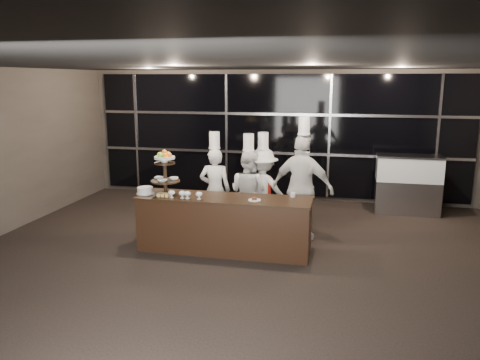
% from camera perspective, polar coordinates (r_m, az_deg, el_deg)
% --- Properties ---
extents(room, '(10.00, 10.00, 10.00)m').
position_cam_1_polar(room, '(6.15, -1.99, 0.06)').
color(room, black).
rests_on(room, ground).
extents(window_wall, '(8.60, 0.10, 2.80)m').
position_cam_1_polar(window_wall, '(10.93, 4.52, 5.42)').
color(window_wall, black).
rests_on(window_wall, ground).
extents(buffet_counter, '(2.84, 0.74, 0.92)m').
position_cam_1_polar(buffet_counter, '(7.70, -1.95, -5.38)').
color(buffet_counter, black).
rests_on(buffet_counter, ground).
extents(display_stand, '(0.48, 0.48, 0.74)m').
position_cam_1_polar(display_stand, '(7.79, -9.14, 1.31)').
color(display_stand, black).
rests_on(display_stand, buffet_counter).
extents(compotes, '(0.57, 0.11, 0.12)m').
position_cam_1_polar(compotes, '(7.52, -6.73, -1.65)').
color(compotes, silver).
rests_on(compotes, buffet_counter).
extents(layer_cake, '(0.30, 0.30, 0.11)m').
position_cam_1_polar(layer_cake, '(7.95, -11.48, -1.25)').
color(layer_cake, white).
rests_on(layer_cake, buffet_counter).
extents(pastry_squares, '(0.20, 0.13, 0.05)m').
position_cam_1_polar(pastry_squares, '(7.71, -9.27, -1.79)').
color(pastry_squares, '#DFBB6D').
rests_on(pastry_squares, buffet_counter).
extents(small_plate, '(0.20, 0.20, 0.05)m').
position_cam_1_polar(small_plate, '(7.37, 1.77, -2.40)').
color(small_plate, white).
rests_on(small_plate, buffet_counter).
extents(chef_cup, '(0.08, 0.08, 0.07)m').
position_cam_1_polar(chef_cup, '(7.62, 6.47, -1.82)').
color(chef_cup, white).
rests_on(chef_cup, buffet_counter).
extents(display_case, '(1.32, 0.58, 1.24)m').
position_cam_1_polar(display_case, '(10.42, 19.79, -0.16)').
color(display_case, '#A5A5AA').
rests_on(display_case, ground).
extents(chef_a, '(0.61, 0.44, 1.86)m').
position_cam_1_polar(chef_a, '(8.63, -3.06, -1.04)').
color(chef_a, silver).
rests_on(chef_a, ground).
extents(chef_b, '(0.92, 0.84, 1.84)m').
position_cam_1_polar(chef_b, '(8.52, 1.03, -1.40)').
color(chef_b, white).
rests_on(chef_b, ground).
extents(chef_c, '(1.09, 0.74, 1.86)m').
position_cam_1_polar(chef_c, '(8.63, 2.78, -1.21)').
color(chef_c, silver).
rests_on(chef_c, ground).
extents(chef_d, '(1.18, 0.73, 2.18)m').
position_cam_1_polar(chef_d, '(8.13, 7.61, -0.96)').
color(chef_d, silver).
rests_on(chef_d, ground).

